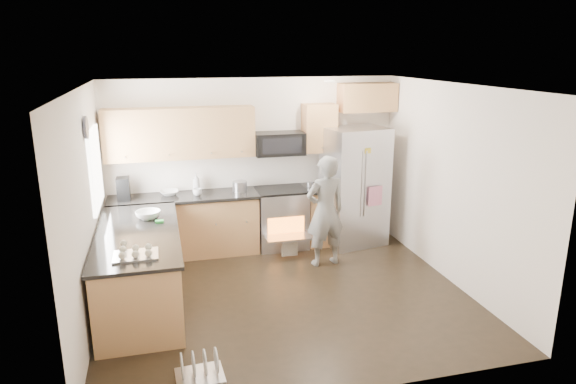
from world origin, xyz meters
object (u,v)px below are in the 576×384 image
object	(u,v)px
person	(325,211)
stove_range	(281,205)
refrigerator	(354,187)
dish_rack	(200,370)

from	to	relation	value
person	stove_range	bearing A→B (deg)	-71.34
refrigerator	dish_rack	distance (m)	4.11
stove_range	person	world-z (taller)	stove_range
stove_range	refrigerator	world-z (taller)	refrigerator
refrigerator	dish_rack	bearing A→B (deg)	-142.25
stove_range	refrigerator	bearing A→B (deg)	-7.46
stove_range	person	xyz separation A→B (m)	(0.44, -0.86, 0.12)
refrigerator	person	world-z (taller)	refrigerator
stove_range	dish_rack	bearing A→B (deg)	-116.40
person	dish_rack	bearing A→B (deg)	40.36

